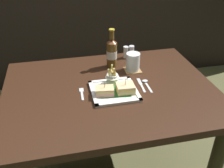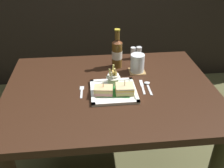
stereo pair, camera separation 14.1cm
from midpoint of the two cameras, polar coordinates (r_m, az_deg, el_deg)
The scene contains 13 objects.
dining_table at distance 1.52m, azimuth -3.07°, elevation -5.05°, with size 1.19×0.90×0.76m.
square_plate at distance 1.41m, azimuth -2.42°, elevation -1.70°, with size 0.25×0.25×0.02m.
sandwich_half_left at distance 1.37m, azimuth -4.62°, elevation -1.65°, with size 0.11×0.08×0.07m.
sandwich_half_right at distance 1.38m, azimuth 0.08°, elevation -1.04°, with size 0.10×0.09×0.08m.
fries_cup at distance 1.44m, azimuth -2.74°, elevation 1.44°, with size 0.08×0.08×0.11m.
beer_bottle at distance 1.64m, azimuth -2.54°, elevation 6.98°, with size 0.07×0.07×0.25m.
drink_coaster at distance 1.63m, azimuth 2.13°, elevation 3.08°, with size 0.10×0.10×0.00m, color #A27946.
water_glass at distance 1.61m, azimuth 2.17°, elevation 4.64°, with size 0.09×0.09×0.11m.
fork at distance 1.42m, azimuth -9.57°, elevation -2.11°, with size 0.03×0.12×0.00m.
knife at distance 1.48m, azimuth 3.78°, elevation -0.19°, with size 0.02×0.16×0.00m.
spoon at distance 1.49m, azimuth 4.91°, elevation 0.22°, with size 0.03×0.14×0.01m.
salt_shaker at distance 1.79m, azimuth 0.83°, elevation 6.91°, with size 0.04×0.04×0.08m.
pepper_shaker at distance 1.80m, azimuth 2.10°, elevation 7.04°, with size 0.04×0.04×0.08m.
Camera 1 is at (-0.26, -1.20, 1.53)m, focal length 41.05 mm.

